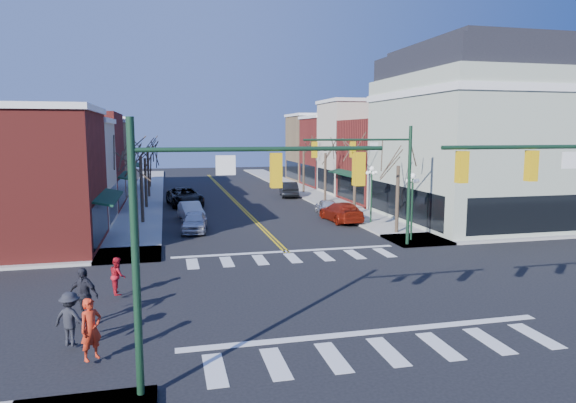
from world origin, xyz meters
TOP-DOWN VIEW (x-y plane):
  - ground at (0.00, 0.00)m, footprint 160.00×160.00m
  - sidewalk_left at (-8.75, 20.00)m, footprint 3.50×70.00m
  - sidewalk_right at (8.75, 20.00)m, footprint 3.50×70.00m
  - bldg_left_brick_a at (-15.50, 11.75)m, footprint 10.00×8.50m
  - bldg_left_stucco_a at (-15.50, 19.50)m, footprint 10.00×7.00m
  - bldg_left_brick_b at (-15.50, 27.50)m, footprint 10.00×9.00m
  - bldg_left_tan at (-15.50, 35.75)m, footprint 10.00×7.50m
  - bldg_left_stucco_b at (-15.50, 43.50)m, footprint 10.00×8.00m
  - bldg_right_brick_a at (15.50, 25.75)m, footprint 10.00×8.50m
  - bldg_right_stucco at (15.50, 33.50)m, footprint 10.00×7.00m
  - bldg_right_brick_b at (15.50, 41.00)m, footprint 10.00×8.00m
  - bldg_right_tan at (15.50, 49.00)m, footprint 10.00×8.00m
  - victorian_corner at (16.50, 14.50)m, footprint 12.25×14.25m
  - traffic_mast_near_left at (-5.55, -7.40)m, footprint 6.60×0.28m
  - traffic_mast_far_right at (5.55, 7.40)m, footprint 6.60×0.28m
  - lamppost_corner at (8.20, 8.50)m, footprint 0.36×0.36m
  - lamppost_midblock at (8.20, 15.00)m, footprint 0.36×0.36m
  - tree_left_a at (-8.40, 11.00)m, footprint 0.24×0.24m
  - tree_left_b at (-8.40, 19.00)m, footprint 0.24×0.24m
  - tree_left_c at (-8.40, 27.00)m, footprint 0.24×0.24m
  - tree_left_d at (-8.40, 35.00)m, footprint 0.24×0.24m
  - tree_right_a at (8.40, 11.00)m, footprint 0.24×0.24m
  - tree_right_b at (8.40, 19.00)m, footprint 0.24×0.24m
  - tree_right_c at (8.40, 27.00)m, footprint 0.24×0.24m
  - tree_right_d at (8.40, 35.00)m, footprint 0.24×0.24m
  - car_left_near at (-4.80, 14.99)m, footprint 2.12×4.29m
  - car_left_mid at (-4.80, 19.94)m, footprint 2.00×4.40m
  - car_left_far at (-4.97, 28.08)m, footprint 3.56×6.43m
  - car_right_near at (6.40, 16.53)m, footprint 2.38×5.29m
  - car_right_mid at (6.40, 20.18)m, footprint 2.04×4.05m
  - car_right_far at (6.06, 32.41)m, footprint 2.33×5.01m
  - pedestrian_red_a at (-8.89, -4.96)m, footprint 0.81×0.78m
  - pedestrian_red_b at (-8.68, 1.37)m, footprint 0.74×0.86m
  - pedestrian_dark_a at (-9.57, -1.68)m, footprint 1.24×0.97m
  - pedestrian_dark_b at (-9.66, -3.73)m, footprint 1.29×1.06m

SIDE VIEW (x-z plane):
  - ground at x=0.00m, z-range 0.00..0.00m
  - sidewalk_left at x=-8.75m, z-range 0.00..0.15m
  - sidewalk_right at x=8.75m, z-range 0.00..0.15m
  - car_right_mid at x=6.40m, z-range 0.00..1.32m
  - car_left_mid at x=-4.80m, z-range 0.00..1.40m
  - car_left_near at x=-4.80m, z-range 0.00..1.41m
  - car_right_near at x=6.40m, z-range 0.00..1.50m
  - car_right_far at x=6.06m, z-range 0.00..1.59m
  - car_left_far at x=-4.97m, z-range 0.00..1.70m
  - pedestrian_red_b at x=-8.68m, z-range 0.15..1.71m
  - pedestrian_dark_b at x=-9.66m, z-range 0.15..1.88m
  - pedestrian_red_a at x=-8.89m, z-range 0.15..2.01m
  - pedestrian_dark_a at x=-9.57m, z-range 0.15..2.12m
  - tree_left_c at x=-8.40m, z-range 0.00..4.55m
  - tree_right_a at x=8.40m, z-range 0.00..4.62m
  - tree_left_a at x=-8.40m, z-range 0.00..4.76m
  - tree_right_c at x=8.40m, z-range 0.00..4.83m
  - tree_left_d at x=-8.40m, z-range 0.00..4.90m
  - tree_right_d at x=8.40m, z-range 0.00..4.97m
  - tree_left_b at x=-8.40m, z-range 0.00..5.04m
  - tree_right_b at x=8.40m, z-range 0.00..5.18m
  - lamppost_corner at x=8.20m, z-range 0.80..5.13m
  - lamppost_midblock at x=8.20m, z-range 0.80..5.13m
  - bldg_left_stucco_a at x=-15.50m, z-range 0.00..7.50m
  - bldg_left_tan at x=-15.50m, z-range 0.00..7.80m
  - bldg_left_brick_a at x=-15.50m, z-range 0.00..8.00m
  - bldg_right_brick_a at x=15.50m, z-range 0.00..8.00m
  - bldg_left_stucco_b at x=-15.50m, z-range 0.00..8.20m
  - bldg_left_brick_b at x=-15.50m, z-range 0.00..8.50m
  - bldg_right_brick_b at x=15.50m, z-range 0.00..8.50m
  - bldg_right_tan at x=15.50m, z-range 0.00..9.00m
  - traffic_mast_near_left at x=-5.55m, z-range 1.11..8.31m
  - traffic_mast_far_right at x=5.55m, z-range 1.11..8.31m
  - bldg_right_stucco at x=15.50m, z-range 0.00..10.00m
  - victorian_corner at x=16.50m, z-range 0.01..13.31m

